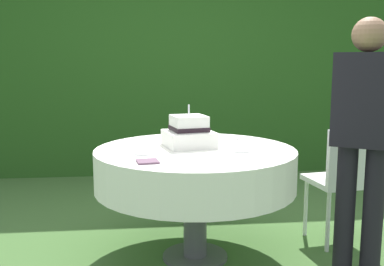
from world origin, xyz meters
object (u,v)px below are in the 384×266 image
cake_table (195,168)px  wedding_cake (189,133)px  garden_chair (344,174)px  standing_person (364,133)px  serving_plate_near (237,143)px  serving_plate_left (241,150)px  napkin_stack (148,161)px  serving_plate_right (247,139)px  serving_plate_far (145,153)px

cake_table → wedding_cake: (-0.03, 0.08, 0.23)m
garden_chair → standing_person: size_ratio=0.56×
serving_plate_near → standing_person: 0.87m
standing_person → serving_plate_left: bearing=155.6°
napkin_stack → standing_person: (1.28, -0.04, 0.15)m
serving_plate_near → standing_person: standing_person is taller
cake_table → serving_plate_near: serving_plate_near is taller
garden_chair → cake_table: bearing=-174.8°
serving_plate_left → serving_plate_right: 0.44m
garden_chair → standing_person: 0.66m
serving_plate_near → serving_plate_far: size_ratio=0.93×
napkin_stack → serving_plate_near: bearing=39.6°
serving_plate_near → napkin_stack: 0.82m
wedding_cake → cake_table: bearing=-68.0°
standing_person → serving_plate_far: bearing=167.6°
garden_chair → standing_person: (-0.14, -0.52, 0.39)m
garden_chair → serving_plate_left: bearing=-165.1°
cake_table → wedding_cake: wedding_cake is taller
napkin_stack → standing_person: standing_person is taller
wedding_cake → standing_person: standing_person is taller
serving_plate_right → napkin_stack: size_ratio=1.19×
serving_plate_left → garden_chair: 0.87m
serving_plate_right → serving_plate_far: bearing=-150.0°
serving_plate_left → serving_plate_far: bearing=-178.1°
serving_plate_left → serving_plate_right: same height
cake_table → serving_plate_near: 0.37m
serving_plate_near → napkin_stack: size_ratio=1.06×
cake_table → serving_plate_near: size_ratio=10.40×
wedding_cake → serving_plate_left: size_ratio=2.64×
serving_plate_right → standing_person: (0.54, -0.72, 0.15)m
serving_plate_right → standing_person: 0.91m
serving_plate_far → garden_chair: garden_chair is taller
serving_plate_far → napkin_stack: 0.25m
cake_table → garden_chair: size_ratio=1.51×
wedding_cake → garden_chair: wedding_cake is taller
serving_plate_left → wedding_cake: bearing=148.1°
standing_person → serving_plate_near: bearing=139.4°
cake_table → napkin_stack: 0.52m
cake_table → serving_plate_right: bearing=35.5°
napkin_stack → standing_person: size_ratio=0.08×
serving_plate_far → napkin_stack: bearing=-85.9°
serving_plate_near → napkin_stack: (-0.63, -0.52, -0.00)m
serving_plate_left → standing_person: size_ratio=0.09×
serving_plate_far → napkin_stack: (0.02, -0.25, -0.00)m
wedding_cake → napkin_stack: size_ratio=3.09×
serving_plate_near → standing_person: bearing=-40.6°
cake_table → napkin_stack: napkin_stack is taller
serving_plate_far → garden_chair: bearing=9.4°
serving_plate_left → serving_plate_right: (0.13, 0.42, 0.00)m
serving_plate_near → serving_plate_left: bearing=-95.3°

